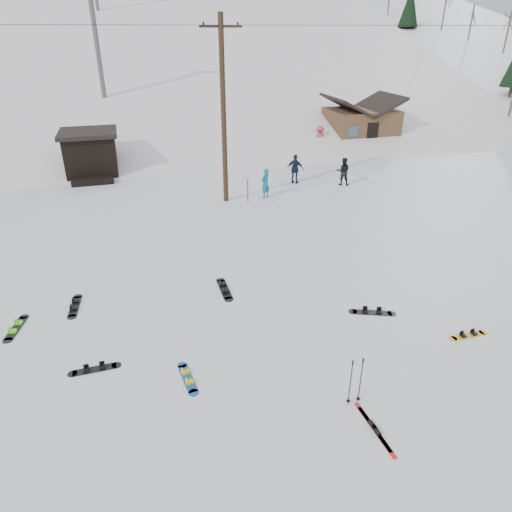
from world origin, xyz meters
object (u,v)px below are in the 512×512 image
object	(u,v)px
hero_skis	(374,428)
cabin	(360,125)
hero_snowboard	(188,378)
utility_pole	(223,111)

from	to	relation	value
hero_skis	cabin	bearing A→B (deg)	61.21
hero_snowboard	hero_skis	bearing A→B (deg)	-133.43
hero_snowboard	hero_skis	world-z (taller)	hero_snowboard
utility_pole	cabin	distance (m)	16.71
cabin	hero_snowboard	distance (m)	28.95
cabin	hero_skis	xyz separation A→B (m)	(-13.08, -26.26, -1.46)
cabin	utility_pole	bearing A→B (deg)	-142.44
utility_pole	hero_skis	size ratio (longest dim) A/B	5.19
utility_pole	cabin	size ratio (longest dim) A/B	1.67
hero_snowboard	hero_skis	distance (m)	4.88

